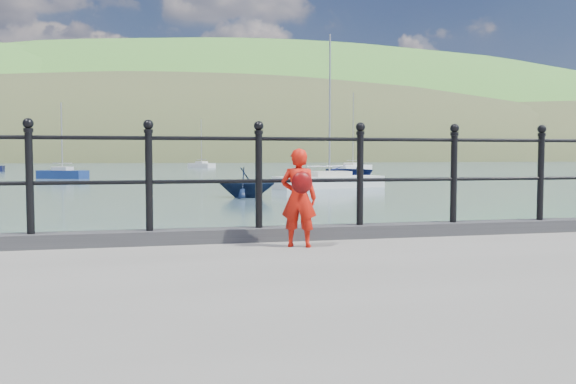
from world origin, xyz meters
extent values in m
plane|color=#2D4251|center=(0.00, 0.00, 0.00)|extent=(600.00, 600.00, 0.00)
cube|color=#28282B|center=(0.00, -0.15, 1.07)|extent=(60.00, 0.30, 0.15)
cylinder|color=black|center=(0.00, -0.15, 1.67)|extent=(18.00, 0.04, 0.04)
cylinder|color=black|center=(0.00, -0.15, 2.15)|extent=(18.00, 0.04, 0.04)
cylinder|color=black|center=(-3.00, -0.15, 1.67)|extent=(0.08, 0.08, 1.05)
sphere|color=black|center=(-3.00, -0.15, 2.29)|extent=(0.11, 0.11, 0.11)
cylinder|color=black|center=(-1.80, -0.15, 1.67)|extent=(0.08, 0.08, 1.05)
sphere|color=black|center=(-1.80, -0.15, 2.29)|extent=(0.11, 0.11, 0.11)
cylinder|color=black|center=(-0.60, -0.15, 1.67)|extent=(0.08, 0.08, 1.05)
sphere|color=black|center=(-0.60, -0.15, 2.29)|extent=(0.11, 0.11, 0.11)
cylinder|color=black|center=(0.60, -0.15, 1.67)|extent=(0.08, 0.08, 1.05)
sphere|color=black|center=(0.60, -0.15, 2.29)|extent=(0.11, 0.11, 0.11)
cylinder|color=black|center=(1.80, -0.15, 1.67)|extent=(0.08, 0.08, 1.05)
sphere|color=black|center=(1.80, -0.15, 2.29)|extent=(0.11, 0.11, 0.11)
cylinder|color=black|center=(3.00, -0.15, 1.67)|extent=(0.08, 0.08, 1.05)
sphere|color=black|center=(3.00, -0.15, 2.29)|extent=(0.11, 0.11, 0.11)
ellipsoid|color=#333A21|center=(20.00, 195.00, -15.40)|extent=(400.00, 100.00, 88.00)
ellipsoid|color=#387026|center=(60.00, 255.00, -27.30)|extent=(600.00, 180.00, 156.00)
cube|color=silver|center=(-35.00, 181.00, 3.00)|extent=(9.00, 6.00, 6.00)
cube|color=#4C4744|center=(-35.00, 181.00, 7.00)|extent=(9.50, 6.50, 2.00)
cube|color=silver|center=(-12.00, 181.00, 3.00)|extent=(9.00, 6.00, 6.00)
cube|color=#4C4744|center=(-12.00, 181.00, 7.00)|extent=(9.50, 6.50, 2.00)
cube|color=silver|center=(18.00, 181.00, 3.00)|extent=(9.00, 6.00, 6.00)
cube|color=#4C4744|center=(18.00, 181.00, 7.00)|extent=(9.50, 6.50, 2.00)
cube|color=silver|center=(45.00, 181.00, 3.00)|extent=(9.00, 6.00, 6.00)
cube|color=#4C4744|center=(45.00, 181.00, 7.00)|extent=(9.50, 6.50, 2.00)
imported|color=red|center=(-0.28, -0.69, 1.52)|extent=(0.45, 0.38, 1.04)
ellipsoid|color=#BA0607|center=(-0.28, -0.82, 1.68)|extent=(0.22, 0.11, 0.23)
imported|color=navy|center=(16.04, 44.38, 0.58)|extent=(5.73, 6.69, 1.17)
imported|color=#0E1932|center=(2.74, 20.97, 0.70)|extent=(3.44, 3.29, 1.40)
cube|color=silver|center=(6.91, 89.46, 0.25)|extent=(4.07, 5.21, 0.90)
cube|color=beige|center=(6.91, 89.46, 0.75)|extent=(1.88, 2.11, 0.50)
cylinder|color=#A5A5A8|center=(6.91, 89.46, 4.15)|extent=(0.10, 0.10, 6.90)
cylinder|color=#A5A5A8|center=(6.91, 89.46, 1.30)|extent=(1.29, 2.00, 0.06)
cube|color=silver|center=(24.39, 67.76, 0.25)|extent=(6.65, 6.32, 0.90)
cube|color=beige|center=(24.39, 67.76, 0.75)|extent=(2.79, 2.72, 0.50)
cylinder|color=#A5A5A8|center=(24.39, 67.76, 5.34)|extent=(0.10, 0.10, 9.28)
cylinder|color=#A5A5A8|center=(24.39, 67.76, 1.30)|extent=(2.44, 2.24, 0.06)
cube|color=navy|center=(-8.51, 46.92, 0.25)|extent=(4.39, 3.51, 0.90)
cube|color=beige|center=(-8.51, 46.92, 0.75)|extent=(1.80, 1.64, 0.50)
cylinder|color=#A5A5A8|center=(-8.51, 46.92, 3.52)|extent=(0.10, 0.10, 5.63)
cylinder|color=#A5A5A8|center=(-8.51, 46.92, 1.30)|extent=(1.67, 1.11, 0.06)
cube|color=silver|center=(8.95, 28.06, 0.25)|extent=(7.10, 3.63, 0.90)
cube|color=beige|center=(8.95, 28.06, 0.75)|extent=(2.66, 1.91, 0.50)
cylinder|color=#A5A5A8|center=(8.95, 28.06, 4.91)|extent=(0.10, 0.10, 8.42)
cylinder|color=#A5A5A8|center=(8.95, 28.06, 1.30)|extent=(2.98, 0.87, 0.06)
camera|label=1|loc=(-1.85, -6.86, 1.96)|focal=38.00mm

